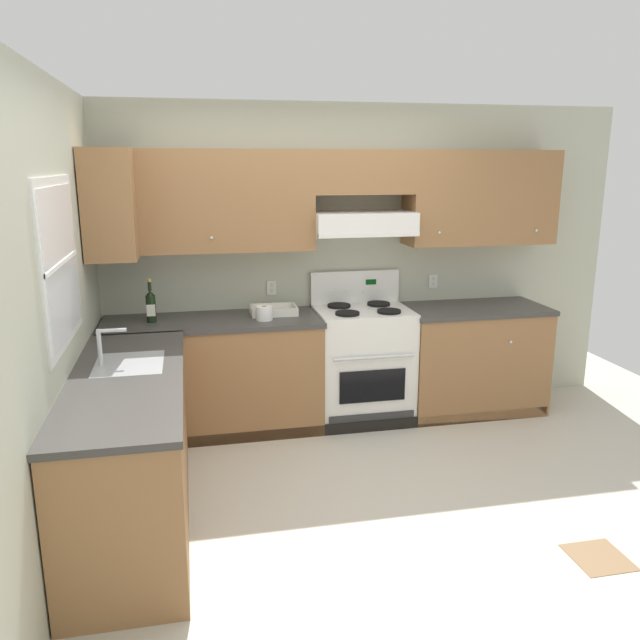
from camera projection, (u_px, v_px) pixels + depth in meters
ground_plane at (339, 498)px, 4.04m from camera, size 7.04×7.04×0.00m
floor_accent_tile at (598, 557)px, 3.43m from camera, size 0.30×0.30×0.01m
wall_back at (345, 238)px, 5.22m from camera, size 4.68×0.57×2.55m
wall_left at (61, 295)px, 3.62m from camera, size 0.47×4.00×2.55m
counter_back_run at (327, 369)px, 5.15m from camera, size 3.60×0.65×0.91m
counter_left_run at (132, 449)px, 3.68m from camera, size 0.63×1.91×1.13m
stove at (362, 363)px, 5.22m from camera, size 0.76×0.62×1.20m
wine_bottle at (151, 305)px, 4.76m from camera, size 0.07×0.08×0.33m
bowl at (274, 311)px, 5.03m from camera, size 0.36×0.24×0.07m
paper_towel_roll at (264, 313)px, 4.84m from camera, size 0.13×0.13×0.11m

